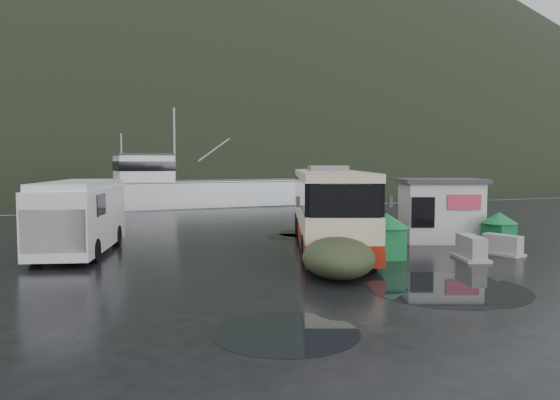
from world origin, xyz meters
name	(u,v)px	position (x,y,z in m)	size (l,w,h in m)	color
ground	(314,254)	(0.00, 0.00, 0.00)	(160.00, 160.00, 0.00)	black
harbor_water	(111,177)	(0.00, 110.00, 0.00)	(300.00, 180.00, 0.02)	black
quay_edge	(197,210)	(0.00, 20.00, 0.00)	(160.00, 0.60, 1.50)	#999993
headland	(113,169)	(10.00, 250.00, 0.00)	(780.00, 540.00, 570.00)	black
coach_bus	(329,245)	(1.42, 1.67, 0.00)	(2.91, 11.55, 3.26)	beige
white_van	(80,253)	(-8.05, 3.20, 0.00)	(2.22, 6.47, 2.71)	silver
waste_bin_left	(386,259)	(1.98, -1.77, 0.00)	(1.15, 1.15, 1.60)	#147238
waste_bin_right	(498,247)	(7.53, -1.18, 0.00)	(1.01, 1.01, 1.40)	#147238
dome_tent	(338,277)	(-1.02, -4.00, 0.00)	(2.14, 2.99, 1.18)	#313922
ticket_kiosk	(440,241)	(6.38, 1.03, 0.00)	(3.42, 2.59, 2.68)	silver
jersey_barrier_a	(471,260)	(4.62, -3.01, 0.00)	(0.84, 1.68, 0.84)	#999993
jersey_barrier_b	(502,255)	(6.36, -2.63, 0.00)	(0.74, 1.48, 0.74)	#999993
fishing_trawler	(205,200)	(2.77, 29.62, 0.00)	(23.25, 5.12, 9.30)	silver
puddles	(357,268)	(0.16, -2.99, 0.00)	(9.70, 16.60, 0.01)	black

